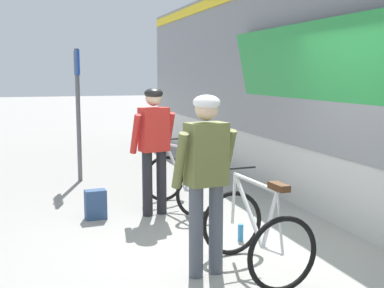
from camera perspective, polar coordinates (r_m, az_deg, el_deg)
ground_plane at (r=5.69m, az=5.94°, el=-12.19°), size 80.00×80.00×0.00m
train_car at (r=8.60m, az=19.48°, el=7.59°), size 3.21×16.03×3.88m
cyclist_near_in_red at (r=6.92m, az=-4.34°, el=0.46°), size 0.65×0.40×1.76m
cyclist_far_in_olive at (r=4.80m, az=1.61°, el=-2.86°), size 0.64×0.37×1.76m
bicycle_near_silver at (r=7.32m, az=-1.28°, el=-4.29°), size 0.92×1.20×0.99m
bicycle_far_white at (r=5.06m, az=7.22°, el=-9.97°), size 0.78×1.11×0.99m
backpack_on_platform at (r=6.98m, az=-10.87°, el=-6.74°), size 0.29×0.20×0.40m
water_bottle_near_the_bikes at (r=6.04m, az=5.53°, el=-9.96°), size 0.07×0.07×0.20m
platform_sign_post at (r=9.32m, az=-12.84°, el=5.73°), size 0.08×0.70×2.40m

